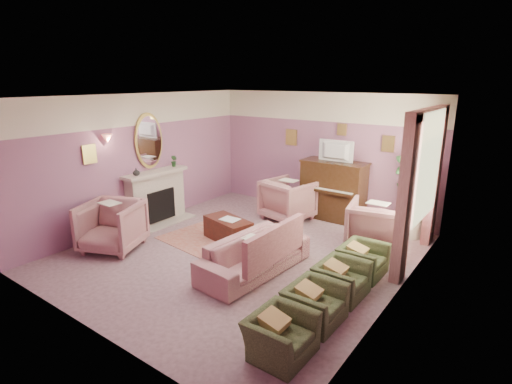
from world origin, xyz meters
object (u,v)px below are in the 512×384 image
Objects in this scene: olive_chair_a at (281,329)px; side_table at (410,219)px; olive_chair_b at (315,298)px; floral_armchair_right at (376,224)px; coffee_table at (228,230)px; television at (334,149)px; olive_chair_c at (341,274)px; piano at (333,191)px; floral_armchair_front at (112,224)px; olive_chair_d at (363,255)px; sofa at (255,248)px; floral_armchair_left at (288,198)px.

olive_chair_a is 1.09× the size of side_table.
side_table is at bearing 87.93° from olive_chair_b.
floral_armchair_right is 1.46× the size of side_table.
floral_armchair_right is at bearing 27.16° from coffee_table.
television is at bearing 142.71° from floral_armchair_right.
side_table is (0.31, 1.09, -0.16)m from floral_armchair_right.
olive_chair_a and olive_chair_c have the same top height.
olive_chair_b is (1.59, -3.79, -1.27)m from television.
piano is 1.40× the size of coffee_table.
piano is 1.83× the size of olive_chair_b.
side_table is (1.73, -0.04, -0.30)m from piano.
coffee_table is 2.74m from olive_chair_c.
floral_armchair_front is 4.51m from olive_chair_d.
piano is at bearing 108.86° from olive_chair_a.
television reaches higher than side_table.
side_table is at bearing 88.29° from olive_chair_a.
piano is at bearing 90.00° from television.
olive_chair_d is at bearing -80.73° from floral_armchair_right.
side_table is (0.14, 2.98, 0.02)m from olive_chair_c.
side_table is at bearing 42.84° from floral_armchair_front.
sofa is 1.76m from olive_chair_d.
floral_armchair_left reaches higher than olive_chair_a.
olive_chair_a is (1.46, -1.48, -0.09)m from sofa.
piano is 0.95m from television.
side_table is (4.27, 3.96, -0.16)m from floral_armchair_front.
floral_armchair_right is 1.34× the size of olive_chair_a.
olive_chair_d is (2.38, -1.55, -0.18)m from floral_armchair_left.
floral_armchair_left reaches higher than olive_chair_d.
television is 1.04× the size of olive_chair_c.
olive_chair_b is 1.09× the size of side_table.
floral_armchair_right is (2.20, -0.48, 0.00)m from floral_armchair_left.
piano reaches higher than olive_chair_c.
piano is 1.75m from side_table.
television is 0.78× the size of floral_armchair_front.
floral_armchair_right is (2.50, 1.28, 0.29)m from coffee_table.
coffee_table is at bearing -139.84° from side_table.
olive_chair_d is at bearing -54.08° from piano.
olive_chair_b is (1.59, -3.84, -0.32)m from piano.
side_table reaches higher than olive_chair_b.
floral_armchair_front is at bearing -144.05° from floral_armchair_right.
floral_armchair_left is 1.00× the size of floral_armchair_front.
coffee_table is at bearing -114.59° from television.
sofa is 2.08m from olive_chair_a.
television reaches higher than olive_chair_b.
olive_chair_d is (1.46, 0.98, -0.09)m from sofa.
side_table is (1.73, 0.01, -1.25)m from television.
olive_chair_b is 1.00× the size of olive_chair_c.
television is at bearing 37.15° from floral_armchair_left.
olive_chair_c is (0.17, -1.89, -0.18)m from floral_armchair_right.
floral_armchair_left is 1.00× the size of floral_armchair_right.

